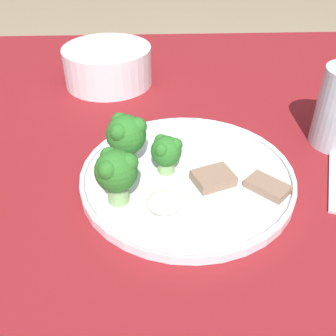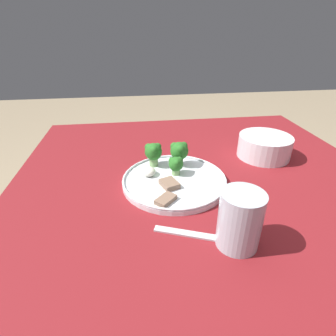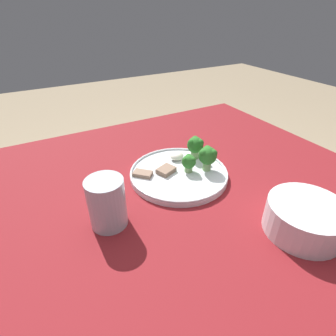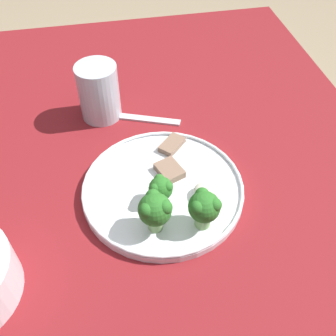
# 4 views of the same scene
# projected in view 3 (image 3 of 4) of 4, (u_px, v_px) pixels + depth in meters

# --- Properties ---
(table) EXTENTS (1.09, 0.97, 0.71)m
(table) POSITION_uv_depth(u_px,v_px,m) (174.00, 226.00, 0.68)
(table) COLOR maroon
(table) RESTS_ON ground_plane
(dinner_plate) EXTENTS (0.26, 0.26, 0.02)m
(dinner_plate) POSITION_uv_depth(u_px,v_px,m) (179.00, 173.00, 0.70)
(dinner_plate) COLOR white
(dinner_plate) RESTS_ON table
(fork) EXTENTS (0.08, 0.17, 0.00)m
(fork) POSITION_uv_depth(u_px,v_px,m) (112.00, 202.00, 0.61)
(fork) COLOR silver
(fork) RESTS_ON table
(cream_bowl) EXTENTS (0.15, 0.15, 0.07)m
(cream_bowl) POSITION_uv_depth(u_px,v_px,m) (305.00, 219.00, 0.52)
(cream_bowl) COLOR silver
(cream_bowl) RESTS_ON table
(drinking_glass) EXTENTS (0.08, 0.08, 0.11)m
(drinking_glass) POSITION_uv_depth(u_px,v_px,m) (107.00, 205.00, 0.53)
(drinking_glass) COLOR #B2C1CC
(drinking_glass) RESTS_ON table
(broccoli_floret_near_rim_left) EXTENTS (0.05, 0.05, 0.07)m
(broccoli_floret_near_rim_left) POSITION_uv_depth(u_px,v_px,m) (195.00, 145.00, 0.74)
(broccoli_floret_near_rim_left) COLOR #7FA866
(broccoli_floret_near_rim_left) RESTS_ON dinner_plate
(broccoli_floret_center_left) EXTENTS (0.04, 0.04, 0.05)m
(broccoli_floret_center_left) POSITION_uv_depth(u_px,v_px,m) (189.00, 162.00, 0.69)
(broccoli_floret_center_left) COLOR #7FA866
(broccoli_floret_center_left) RESTS_ON dinner_plate
(broccoli_floret_back_left) EXTENTS (0.05, 0.05, 0.07)m
(broccoli_floret_back_left) POSITION_uv_depth(u_px,v_px,m) (208.00, 156.00, 0.69)
(broccoli_floret_back_left) COLOR #7FA866
(broccoli_floret_back_left) RESTS_ON dinner_plate
(meat_slice_front_slice) EXTENTS (0.05, 0.05, 0.01)m
(meat_slice_front_slice) POSITION_uv_depth(u_px,v_px,m) (143.00, 174.00, 0.68)
(meat_slice_front_slice) COLOR #846651
(meat_slice_front_slice) RESTS_ON dinner_plate
(meat_slice_middle_slice) EXTENTS (0.06, 0.05, 0.01)m
(meat_slice_middle_slice) POSITION_uv_depth(u_px,v_px,m) (166.00, 170.00, 0.70)
(meat_slice_middle_slice) COLOR #846651
(meat_slice_middle_slice) RESTS_ON dinner_plate
(sauce_dollop) EXTENTS (0.04, 0.04, 0.02)m
(sauce_dollop) POSITION_uv_depth(u_px,v_px,m) (177.00, 156.00, 0.75)
(sauce_dollop) COLOR silver
(sauce_dollop) RESTS_ON dinner_plate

